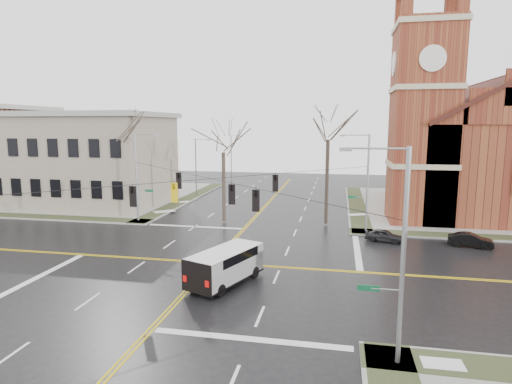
% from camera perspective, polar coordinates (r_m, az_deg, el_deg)
% --- Properties ---
extents(ground, '(120.00, 120.00, 0.00)m').
position_cam_1_polar(ground, '(31.80, -5.80, -9.38)').
color(ground, black).
rests_on(ground, ground).
extents(sidewalks, '(80.00, 80.00, 0.17)m').
position_cam_1_polar(sidewalks, '(31.77, -5.80, -9.25)').
color(sidewalks, gray).
rests_on(sidewalks, ground).
extents(road_markings, '(100.00, 100.00, 0.01)m').
position_cam_1_polar(road_markings, '(31.80, -5.80, -9.37)').
color(road_markings, gold).
rests_on(road_markings, ground).
extents(church, '(24.28, 27.48, 27.50)m').
position_cam_1_polar(church, '(55.99, 27.71, 6.34)').
color(church, maroon).
rests_on(church, ground).
extents(civic_building_a, '(18.00, 14.00, 11.00)m').
position_cam_1_polar(civic_building_a, '(57.97, -21.23, 3.90)').
color(civic_building_a, gray).
rests_on(civic_building_a, ground).
extents(signal_pole_ne, '(2.75, 0.22, 9.00)m').
position_cam_1_polar(signal_pole_ne, '(40.76, 14.41, 1.58)').
color(signal_pole_ne, gray).
rests_on(signal_pole_ne, ground).
extents(signal_pole_nw, '(2.75, 0.22, 9.00)m').
position_cam_1_polar(signal_pole_nw, '(45.41, -15.45, 2.26)').
color(signal_pole_nw, gray).
rests_on(signal_pole_nw, ground).
extents(signal_pole_se, '(2.75, 0.22, 9.00)m').
position_cam_1_polar(signal_pole_se, '(18.25, 18.51, -7.48)').
color(signal_pole_se, gray).
rests_on(signal_pole_se, ground).
extents(span_wires, '(23.02, 23.02, 0.03)m').
position_cam_1_polar(span_wires, '(30.43, -5.98, 1.78)').
color(span_wires, black).
rests_on(span_wires, ground).
extents(traffic_signals, '(8.21, 8.26, 1.30)m').
position_cam_1_polar(traffic_signals, '(29.90, -6.33, 0.20)').
color(traffic_signals, black).
rests_on(traffic_signals, ground).
extents(streetlight_north_a, '(2.30, 0.20, 8.00)m').
position_cam_1_polar(streetlight_north_a, '(60.37, -7.89, 3.62)').
color(streetlight_north_a, gray).
rests_on(streetlight_north_a, ground).
extents(streetlight_north_b, '(2.30, 0.20, 8.00)m').
position_cam_1_polar(streetlight_north_b, '(79.50, -3.22, 4.94)').
color(streetlight_north_b, gray).
rests_on(streetlight_north_b, ground).
extents(cargo_van, '(4.14, 6.11, 2.18)m').
position_cam_1_polar(cargo_van, '(27.58, -3.80, -9.42)').
color(cargo_van, white).
rests_on(cargo_van, ground).
extents(parked_car_a, '(3.39, 2.05, 1.08)m').
position_cam_1_polar(parked_car_a, '(38.66, 16.72, -5.57)').
color(parked_car_a, black).
rests_on(parked_car_a, ground).
extents(parked_car_b, '(3.65, 1.98, 1.14)m').
position_cam_1_polar(parked_car_b, '(39.63, 26.70, -5.75)').
color(parked_car_b, black).
rests_on(parked_car_b, ground).
extents(tree_nw_far, '(4.00, 4.00, 12.29)m').
position_cam_1_polar(tree_nw_far, '(48.16, -16.89, 7.26)').
color(tree_nw_far, '#372C23').
rests_on(tree_nw_far, ground).
extents(tree_nw_near, '(4.00, 4.00, 10.61)m').
position_cam_1_polar(tree_nw_near, '(43.43, -4.38, 5.90)').
color(tree_nw_near, '#372C23').
rests_on(tree_nw_near, ground).
extents(tree_ne, '(4.00, 4.00, 12.61)m').
position_cam_1_polar(tree_ne, '(42.58, 9.59, 7.66)').
color(tree_ne, '#372C23').
rests_on(tree_ne, ground).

